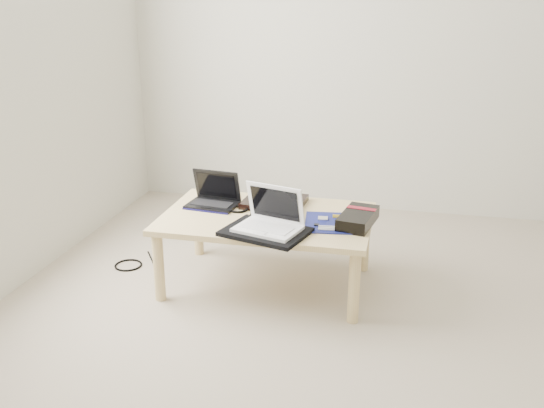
% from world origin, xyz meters
% --- Properties ---
extents(ground, '(4.00, 4.00, 0.00)m').
position_xyz_m(ground, '(0.00, 0.00, 0.00)').
color(ground, '#B6A893').
rests_on(ground, ground).
extents(coffee_table, '(1.10, 0.70, 0.40)m').
position_xyz_m(coffee_table, '(-0.69, 0.62, 0.35)').
color(coffee_table, '#DCBF84').
rests_on(coffee_table, ground).
extents(book, '(0.34, 0.29, 0.03)m').
position_xyz_m(book, '(-0.69, 0.80, 0.42)').
color(book, black).
rests_on(book, coffee_table).
extents(netbook, '(0.29, 0.22, 0.19)m').
position_xyz_m(netbook, '(-1.01, 0.72, 0.44)').
color(netbook, black).
rests_on(netbook, coffee_table).
extents(tablet, '(0.29, 0.24, 0.01)m').
position_xyz_m(tablet, '(-0.64, 0.60, 0.41)').
color(tablet, black).
rests_on(tablet, coffee_table).
extents(remote, '(0.12, 0.23, 0.02)m').
position_xyz_m(remote, '(-0.53, 0.64, 0.41)').
color(remote, silver).
rests_on(remote, coffee_table).
extents(neoprene_sleeve, '(0.46, 0.39, 0.02)m').
position_xyz_m(neoprene_sleeve, '(-0.64, 0.37, 0.41)').
color(neoprene_sleeve, black).
rests_on(neoprene_sleeve, coffee_table).
extents(white_laptop, '(0.35, 0.29, 0.22)m').
position_xyz_m(white_laptop, '(-0.62, 0.40, 0.46)').
color(white_laptop, white).
rests_on(white_laptop, neoprene_sleeve).
extents(motherboard, '(0.28, 0.33, 0.01)m').
position_xyz_m(motherboard, '(-0.35, 0.58, 0.40)').
color(motherboard, '#0D0F56').
rests_on(motherboard, coffee_table).
extents(gpu_box, '(0.20, 0.32, 0.07)m').
position_xyz_m(gpu_box, '(-0.21, 0.60, 0.43)').
color(gpu_box, black).
rests_on(gpu_box, coffee_table).
extents(cable_coil, '(0.11, 0.11, 0.01)m').
position_xyz_m(cable_coil, '(-0.86, 0.67, 0.41)').
color(cable_coil, black).
rests_on(cable_coil, coffee_table).
extents(floor_cable_coil, '(0.18, 0.18, 0.01)m').
position_xyz_m(floor_cable_coil, '(-1.53, 0.66, 0.01)').
color(floor_cable_coil, black).
rests_on(floor_cable_coil, ground).
extents(floor_cable_trail, '(0.19, 0.28, 0.01)m').
position_xyz_m(floor_cable_trail, '(-1.41, 0.73, 0.00)').
color(floor_cable_trail, black).
rests_on(floor_cable_trail, ground).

